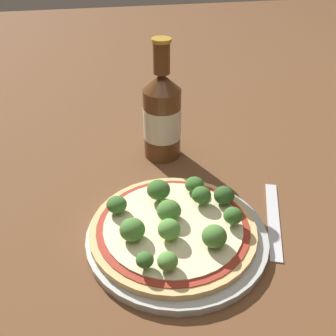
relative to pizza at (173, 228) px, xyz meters
name	(u,v)px	position (x,y,z in m)	size (l,w,h in m)	color
ground_plane	(182,224)	(0.02, 0.03, -0.02)	(3.00, 3.00, 0.00)	brown
plate	(177,236)	(0.01, 0.00, -0.01)	(0.26, 0.26, 0.01)	#B2B7B2
pizza	(173,228)	(0.00, 0.00, 0.00)	(0.24, 0.24, 0.01)	tan
broccoli_floret_0	(117,205)	(-0.08, 0.04, 0.02)	(0.03, 0.03, 0.03)	#89A866
broccoli_floret_1	(145,260)	(-0.05, -0.07, 0.02)	(0.02, 0.02, 0.02)	#89A866
broccoli_floret_2	(214,236)	(0.05, -0.05, 0.02)	(0.03, 0.03, 0.03)	#89A866
broccoli_floret_3	(132,230)	(-0.06, -0.02, 0.02)	(0.03, 0.03, 0.03)	#89A866
broccoli_floret_4	(158,190)	(-0.01, 0.06, 0.03)	(0.04, 0.04, 0.03)	#89A866
broccoli_floret_5	(169,229)	(-0.01, -0.03, 0.02)	(0.03, 0.03, 0.03)	#89A866
broccoli_floret_6	(233,216)	(0.08, -0.02, 0.02)	(0.03, 0.03, 0.03)	#89A866
broccoli_floret_7	(169,211)	(0.00, 0.01, 0.02)	(0.03, 0.03, 0.03)	#89A866
broccoli_floret_8	(201,195)	(0.05, 0.04, 0.02)	(0.03, 0.03, 0.03)	#89A866
broccoli_floret_9	(168,261)	(-0.02, -0.08, 0.02)	(0.03, 0.03, 0.02)	#89A866
broccoli_floret_10	(194,185)	(0.05, 0.07, 0.02)	(0.03, 0.03, 0.02)	#89A866
broccoli_floret_11	(224,195)	(0.09, 0.03, 0.02)	(0.03, 0.03, 0.03)	#89A866
beer_bottle	(162,115)	(0.03, 0.23, 0.06)	(0.07, 0.07, 0.22)	#563319
fork	(273,218)	(0.16, 0.01, -0.02)	(0.08, 0.17, 0.00)	silver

